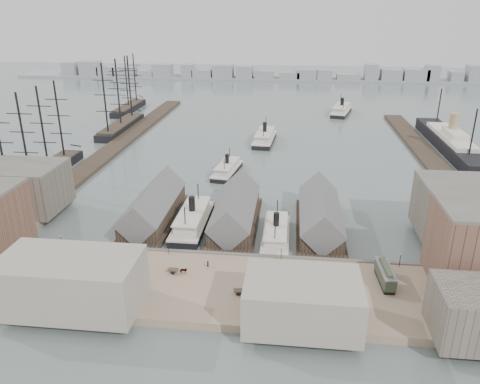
# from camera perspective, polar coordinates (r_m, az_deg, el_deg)

# --- Properties ---
(ground) EXTENTS (900.00, 900.00, 0.00)m
(ground) POSITION_cam_1_polar(r_m,az_deg,el_deg) (132.02, -1.48, -7.21)
(ground) COLOR #53615F
(ground) RESTS_ON ground
(quay) EXTENTS (180.00, 30.00, 2.00)m
(quay) POSITION_cam_1_polar(r_m,az_deg,el_deg) (114.56, -2.87, -11.57)
(quay) COLOR #8B755E
(quay) RESTS_ON ground
(seawall) EXTENTS (180.00, 1.20, 2.30)m
(seawall) POSITION_cam_1_polar(r_m,az_deg,el_deg) (126.96, -1.81, -7.88)
(seawall) COLOR #59544C
(seawall) RESTS_ON ground
(west_wharf) EXTENTS (10.00, 220.00, 1.60)m
(west_wharf) POSITION_cam_1_polar(r_m,az_deg,el_deg) (238.89, -14.54, 5.68)
(west_wharf) COLOR #2D231C
(west_wharf) RESTS_ON ground
(east_wharf) EXTENTS (10.00, 180.00, 1.60)m
(east_wharf) POSITION_cam_1_polar(r_m,az_deg,el_deg) (222.62, 22.29, 3.59)
(east_wharf) COLOR #2D231C
(east_wharf) RESTS_ON ground
(ferry_shed_west) EXTENTS (14.00, 42.00, 12.60)m
(ferry_shed_west) POSITION_cam_1_polar(r_m,az_deg,el_deg) (150.11, -10.49, -1.91)
(ferry_shed_west) COLOR #2D231C
(ferry_shed_west) RESTS_ON ground
(ferry_shed_center) EXTENTS (14.00, 42.00, 12.60)m
(ferry_shed_center) POSITION_cam_1_polar(r_m,az_deg,el_deg) (144.94, -0.58, -2.40)
(ferry_shed_center) COLOR #2D231C
(ferry_shed_center) RESTS_ON ground
(ferry_shed_east) EXTENTS (14.00, 42.00, 12.60)m
(ferry_shed_east) POSITION_cam_1_polar(r_m,az_deg,el_deg) (144.33, 9.73, -2.84)
(ferry_shed_east) COLOR #2D231C
(ferry_shed_east) RESTS_ON ground
(warehouse_west_back) EXTENTS (26.00, 20.00, 14.00)m
(warehouse_west_back) POSITION_cam_1_polar(r_m,az_deg,el_deg) (167.33, -25.07, 0.44)
(warehouse_west_back) COLOR #60564C
(warehouse_west_back) RESTS_ON west_land
(warehouse_east_back) EXTENTS (28.00, 20.00, 15.00)m
(warehouse_east_back) POSITION_cam_1_polar(r_m,az_deg,el_deg) (149.55, 26.15, -1.94)
(warehouse_east_back) COLOR #60564C
(warehouse_east_back) RESTS_ON east_land
(street_bldg_center) EXTENTS (24.00, 16.00, 10.00)m
(street_bldg_center) POSITION_cam_1_polar(r_m,az_deg,el_deg) (100.15, 7.59, -13.06)
(street_bldg_center) COLOR gray
(street_bldg_center) RESTS_ON quay
(street_bldg_west) EXTENTS (30.00, 16.00, 12.00)m
(street_bldg_west) POSITION_cam_1_polar(r_m,az_deg,el_deg) (109.79, -19.91, -10.30)
(street_bldg_west) COLOR gray
(street_bldg_west) RESTS_ON quay
(lamp_post_far_w) EXTENTS (0.44, 0.44, 3.92)m
(lamp_post_far_w) POSITION_cam_1_polar(r_m,az_deg,el_deg) (137.09, -20.99, -5.40)
(lamp_post_far_w) COLOR black
(lamp_post_far_w) RESTS_ON quay
(lamp_post_near_w) EXTENTS (0.44, 0.44, 3.92)m
(lamp_post_near_w) POSITION_cam_1_polar(r_m,az_deg,el_deg) (126.54, -8.72, -6.42)
(lamp_post_near_w) COLOR black
(lamp_post_near_w) RESTS_ON quay
(lamp_post_near_e) EXTENTS (0.44, 0.44, 3.92)m
(lamp_post_near_e) POSITION_cam_1_polar(r_m,az_deg,el_deg) (122.60, 5.07, -7.21)
(lamp_post_near_e) COLOR black
(lamp_post_near_e) RESTS_ON quay
(lamp_post_far_e) EXTENTS (0.44, 0.44, 3.92)m
(lamp_post_far_e) POSITION_cam_1_polar(r_m,az_deg,el_deg) (125.89, 18.96, -7.59)
(lamp_post_far_e) COLOR black
(lamp_post_far_e) RESTS_ON quay
(far_shore) EXTENTS (500.00, 40.00, 15.72)m
(far_shore) POSITION_cam_1_polar(r_m,az_deg,el_deg) (452.94, 4.20, 14.01)
(far_shore) COLOR gray
(far_shore) RESTS_ON ground
(ferry_docked_west) EXTENTS (9.00, 30.01, 10.72)m
(ferry_docked_west) POSITION_cam_1_polar(r_m,az_deg,el_deg) (145.48, -5.81, -3.35)
(ferry_docked_west) COLOR black
(ferry_docked_west) RESTS_ON ground
(ferry_docked_east) EXTENTS (7.73, 25.77, 9.21)m
(ferry_docked_east) POSITION_cam_1_polar(r_m,az_deg,el_deg) (137.30, 4.39, -5.06)
(ferry_docked_east) COLOR black
(ferry_docked_east) RESTS_ON ground
(ferry_open_near) EXTENTS (10.74, 25.38, 8.78)m
(ferry_open_near) POSITION_cam_1_polar(r_m,az_deg,el_deg) (191.26, -1.58, 2.84)
(ferry_open_near) COLOR black
(ferry_open_near) RESTS_ON ground
(ferry_open_mid) EXTENTS (11.09, 30.85, 10.83)m
(ferry_open_mid) POSITION_cam_1_polar(r_m,az_deg,el_deg) (237.16, 3.02, 6.67)
(ferry_open_mid) COLOR black
(ferry_open_mid) RESTS_ON ground
(ferry_open_far) EXTENTS (16.49, 32.25, 11.04)m
(ferry_open_far) POSITION_cam_1_polar(r_m,az_deg,el_deg) (308.36, 12.26, 9.74)
(ferry_open_far) COLOR black
(ferry_open_far) RESTS_ON ground
(sailing_ship_near) EXTENTS (8.69, 59.90, 35.74)m
(sailing_ship_near) POSITION_cam_1_polar(r_m,az_deg,el_deg) (199.63, -23.19, 2.03)
(sailing_ship_near) COLOR black
(sailing_ship_near) RESTS_ON ground
(sailing_ship_mid) EXTENTS (9.31, 53.82, 38.29)m
(sailing_ship_mid) POSITION_cam_1_polar(r_m,az_deg,el_deg) (268.53, -14.29, 7.86)
(sailing_ship_mid) COLOR black
(sailing_ship_mid) RESTS_ON ground
(sailing_ship_far) EXTENTS (8.50, 47.21, 34.94)m
(sailing_ship_far) POSITION_cam_1_polar(r_m,az_deg,el_deg) (319.57, -13.41, 10.04)
(sailing_ship_far) COLOR black
(sailing_ship_far) RESTS_ON ground
(ocean_steamer) EXTENTS (11.89, 86.91, 17.38)m
(ocean_steamer) POSITION_cam_1_polar(r_m,az_deg,el_deg) (246.04, 24.27, 5.62)
(ocean_steamer) COLOR black
(ocean_steamer) RESTS_ON ground
(tram) EXTENTS (3.62, 11.45, 4.02)m
(tram) POSITION_cam_1_polar(r_m,az_deg,el_deg) (118.49, 17.28, -9.68)
(tram) COLOR black
(tram) RESTS_ON quay
(horse_cart_left) EXTENTS (4.43, 3.83, 1.45)m
(horse_cart_left) POSITION_cam_1_polar(r_m,az_deg,el_deg) (125.26, -20.26, -8.96)
(horse_cart_left) COLOR black
(horse_cart_left) RESTS_ON quay
(horse_cart_center) EXTENTS (4.89, 1.57, 1.62)m
(horse_cart_center) POSITION_cam_1_polar(r_m,az_deg,el_deg) (118.46, -7.27, -9.48)
(horse_cart_center) COLOR black
(horse_cart_center) RESTS_ON quay
(horse_cart_right) EXTENTS (4.72, 2.26, 1.48)m
(horse_cart_right) POSITION_cam_1_polar(r_m,az_deg,el_deg) (109.53, 0.83, -12.16)
(horse_cart_right) COLOR black
(horse_cart_right) RESTS_ON quay
(pedestrian_0) EXTENTS (0.54, 0.66, 1.62)m
(pedestrian_0) POSITION_cam_1_polar(r_m,az_deg,el_deg) (130.98, -21.15, -7.67)
(pedestrian_0) COLOR black
(pedestrian_0) RESTS_ON quay
(pedestrian_1) EXTENTS (0.68, 0.86, 1.73)m
(pedestrian_1) POSITION_cam_1_polar(r_m,az_deg,el_deg) (124.31, -21.72, -9.37)
(pedestrian_1) COLOR black
(pedestrian_1) RESTS_ON quay
(pedestrian_2) EXTENTS (0.76, 1.20, 1.77)m
(pedestrian_2) POSITION_cam_1_polar(r_m,az_deg,el_deg) (128.69, -12.75, -7.15)
(pedestrian_2) COLOR black
(pedestrian_2) RESTS_ON quay
(pedestrian_3) EXTENTS (0.53, 1.04, 1.69)m
(pedestrian_3) POSITION_cam_1_polar(r_m,az_deg,el_deg) (115.26, -11.30, -10.70)
(pedestrian_3) COLOR black
(pedestrian_3) RESTS_ON quay
(pedestrian_4) EXTENTS (0.90, 0.93, 1.61)m
(pedestrian_4) POSITION_cam_1_polar(r_m,az_deg,el_deg) (120.70, -3.95, -8.71)
(pedestrian_4) COLOR black
(pedestrian_4) RESTS_ON quay
(pedestrian_5) EXTENTS (0.65, 0.74, 1.69)m
(pedestrian_5) POSITION_cam_1_polar(r_m,az_deg,el_deg) (115.59, 4.07, -10.19)
(pedestrian_5) COLOR black
(pedestrian_5) RESTS_ON quay
(pedestrian_6) EXTENTS (0.69, 0.84, 1.59)m
(pedestrian_6) POSITION_cam_1_polar(r_m,az_deg,el_deg) (119.59, 8.46, -9.24)
(pedestrian_6) COLOR black
(pedestrian_6) RESTS_ON quay
(pedestrian_7) EXTENTS (1.18, 0.86, 1.65)m
(pedestrian_7) POSITION_cam_1_polar(r_m,az_deg,el_deg) (107.48, 11.63, -13.37)
(pedestrian_7) COLOR black
(pedestrian_7) RESTS_ON quay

